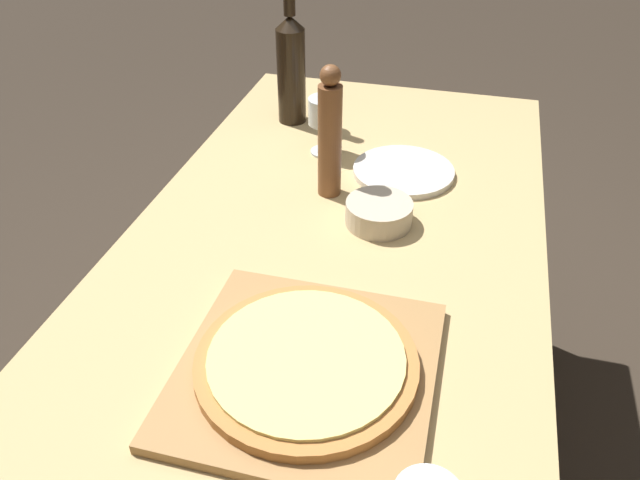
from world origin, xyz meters
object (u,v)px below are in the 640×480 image
pizza (306,362)px  wine_glass (325,114)px  small_bowl (379,213)px  pepper_mill (330,135)px  wine_bottle (291,67)px

pizza → wine_glass: 0.69m
small_bowl → pizza: bearing=-94.2°
pizza → pepper_mill: bearing=100.2°
wine_bottle → small_bowl: (0.30, -0.41, -0.12)m
pizza → small_bowl: (0.03, 0.41, -0.01)m
pepper_mill → small_bowl: size_ratio=2.12×
pepper_mill → small_bowl: pepper_mill is taller
pepper_mill → small_bowl: 0.19m
pizza → pepper_mill: size_ratio=1.16×
wine_bottle → pizza: bearing=-72.0°
wine_glass → small_bowl: bearing=-55.7°
wine_bottle → pepper_mill: size_ratio=1.24×
pepper_mill → wine_glass: size_ratio=2.06×
wine_bottle → pepper_mill: (0.18, -0.32, -0.01)m
wine_bottle → small_bowl: 0.52m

